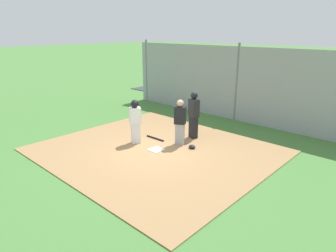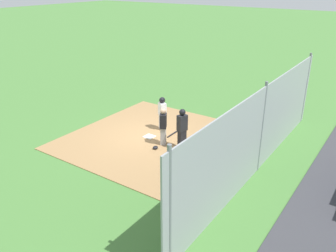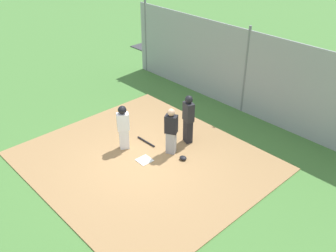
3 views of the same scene
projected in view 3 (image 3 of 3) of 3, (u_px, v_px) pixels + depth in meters
The scene contains 11 objects.
ground_plane at pixel (145, 161), 12.09m from camera, with size 140.00×140.00×0.00m, color #477A38.
dirt_infield at pixel (145, 161), 12.09m from camera, with size 7.20×6.40×0.03m, color #9E774C.
home_plate at pixel (145, 160), 12.07m from camera, with size 0.44×0.44×0.02m, color white.
catcher at pixel (171, 131), 12.05m from camera, with size 0.46×0.41×1.60m.
umpire at pixel (188, 118), 12.58m from camera, with size 0.44×0.37×1.72m.
runner at pixel (123, 125), 12.26m from camera, with size 0.41×0.46×1.55m.
baseball_bat at pixel (146, 142), 12.97m from camera, with size 0.06×0.06×0.83m, color black.
catcher_mask at pixel (183, 158), 12.09m from camera, with size 0.24×0.20×0.12m, color black.
backstop_fence at pixel (245, 72), 14.21m from camera, with size 12.00×0.10×3.35m.
parking_lot at pixel (298, 81), 17.47m from camera, with size 18.00×5.20×0.04m, color #38383D.
parked_car_blue at pixel (289, 66), 17.46m from camera, with size 4.20×1.89×1.28m.
Camera 3 is at (-7.70, 6.20, 7.09)m, focal length 40.97 mm.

